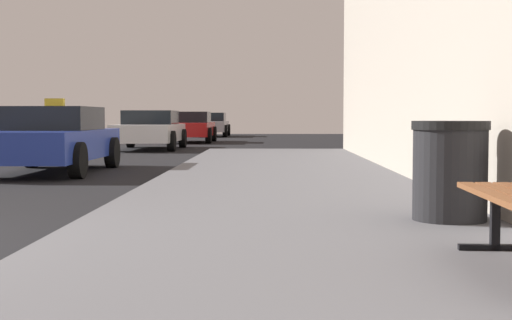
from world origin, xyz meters
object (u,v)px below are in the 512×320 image
object	(u,v)px
car_silver	(210,124)
car_white	(150,130)
car_blue	(53,139)
trash_bin	(450,170)
car_red	(191,127)

from	to	relation	value
car_silver	car_white	bearing A→B (deg)	87.38
car_blue	car_silver	bearing A→B (deg)	-92.17
trash_bin	car_blue	distance (m)	9.52
car_blue	car_red	distance (m)	16.51
car_blue	car_white	xyz separation A→B (m)	(0.26, 9.97, 0.00)
car_blue	car_white	distance (m)	9.98
trash_bin	car_white	size ratio (longest dim) A/B	0.20
trash_bin	car_blue	world-z (taller)	car_blue
car_blue	car_white	size ratio (longest dim) A/B	0.97
car_red	car_white	bearing A→B (deg)	84.53
car_white	car_red	xyz separation A→B (m)	(0.62, 6.51, -0.00)
car_blue	car_red	world-z (taller)	car_blue
car_red	car_silver	distance (m)	9.06
trash_bin	car_red	distance (m)	24.53
car_red	car_blue	bearing A→B (deg)	86.94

